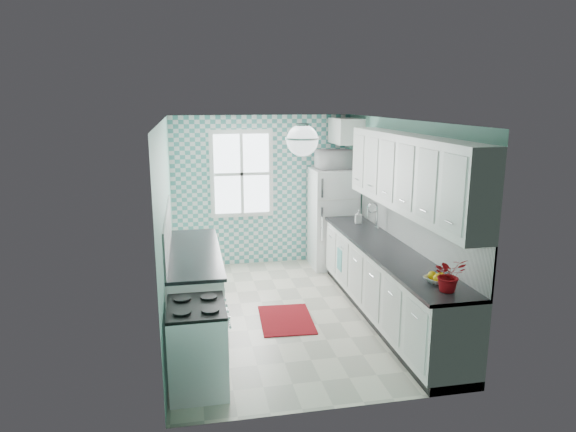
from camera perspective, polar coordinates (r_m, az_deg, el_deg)
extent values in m
cube|color=beige|center=(6.89, -0.01, -10.74)|extent=(3.00, 4.40, 0.02)
cube|color=white|center=(6.32, -0.01, 10.68)|extent=(3.00, 4.40, 0.02)
cube|color=#68A593|center=(8.63, -2.85, 2.84)|extent=(3.00, 0.02, 2.50)
cube|color=#68A593|center=(4.43, 5.58, -7.01)|extent=(3.00, 0.02, 2.50)
cube|color=#68A593|center=(6.38, -13.43, -1.10)|extent=(0.02, 4.40, 2.50)
cube|color=#68A593|center=(6.94, 12.33, 0.07)|extent=(0.02, 4.40, 2.50)
cube|color=teal|center=(8.61, -2.83, 2.81)|extent=(3.00, 0.01, 2.50)
cube|color=white|center=(8.49, -5.17, 4.69)|extent=(1.04, 0.05, 1.44)
cube|color=white|center=(8.47, -5.16, 4.67)|extent=(0.90, 0.02, 1.30)
cube|color=white|center=(6.59, 13.50, -1.16)|extent=(0.02, 3.60, 0.51)
cube|color=white|center=(6.32, -13.23, -1.73)|extent=(0.02, 2.15, 0.51)
cube|color=white|center=(6.21, 13.31, 4.64)|extent=(0.33, 3.20, 0.90)
cube|color=white|center=(8.43, 6.35, 9.39)|extent=(0.40, 0.74, 0.40)
cylinder|color=silver|center=(5.54, 1.62, 10.05)|extent=(0.14, 0.14, 0.04)
cylinder|color=silver|center=(5.54, 1.62, 9.33)|extent=(0.02, 0.02, 0.12)
sphere|color=white|center=(5.55, 1.61, 8.40)|extent=(0.34, 0.34, 0.34)
cube|color=white|center=(6.69, 10.90, -7.49)|extent=(0.60, 3.60, 0.90)
cube|color=black|center=(6.54, 10.95, -3.64)|extent=(0.63, 3.60, 0.04)
cube|color=white|center=(6.54, -10.35, -7.95)|extent=(0.60, 2.15, 0.90)
cube|color=black|center=(6.39, -10.38, -4.00)|extent=(0.63, 2.15, 0.04)
cube|color=white|center=(8.53, 5.01, -0.25)|extent=(0.72, 0.68, 1.65)
cube|color=silver|center=(8.13, 5.73, 1.81)|extent=(0.70, 0.01, 0.02)
cube|color=silver|center=(8.00, 3.82, 3.11)|extent=(0.03, 0.03, 0.30)
cube|color=silver|center=(8.11, 3.76, -0.90)|extent=(0.03, 0.03, 0.54)
cube|color=white|center=(5.17, -10.01, -14.13)|extent=(0.55, 0.69, 0.82)
cube|color=black|center=(4.99, -10.19, -9.93)|extent=(0.55, 0.69, 0.03)
cube|color=black|center=(5.15, -6.86, -13.46)|extent=(0.01, 0.46, 0.27)
cube|color=silver|center=(7.31, 8.56, -1.77)|extent=(0.47, 0.40, 0.12)
cylinder|color=silver|center=(7.33, 9.87, -0.19)|extent=(0.02, 0.02, 0.30)
torus|color=silver|center=(7.26, 9.44, 1.25)|extent=(0.16, 0.02, 0.16)
cube|color=maroon|center=(6.67, -0.20, -11.43)|extent=(0.71, 0.97, 0.01)
cube|color=#50A593|center=(7.49, 5.76, -4.84)|extent=(0.08, 0.20, 0.32)
imported|color=white|center=(5.44, 16.13, -6.81)|extent=(0.30, 0.30, 0.06)
imported|color=#B12025|center=(5.19, 17.47, -6.22)|extent=(0.32, 0.28, 0.34)
imported|color=#7D95AE|center=(7.71, 7.82, -0.05)|extent=(0.11, 0.11, 0.20)
imported|color=white|center=(8.36, 5.14, 6.28)|extent=(0.58, 0.41, 0.31)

